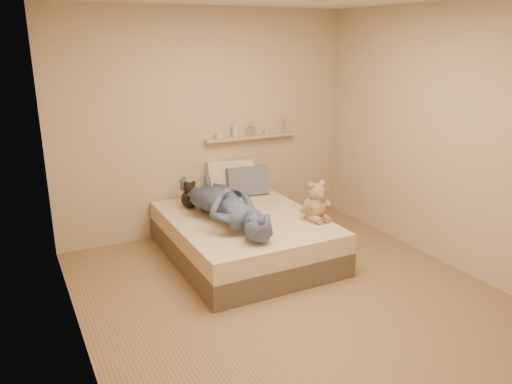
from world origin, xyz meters
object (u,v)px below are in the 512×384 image
game_console (261,219)px  dark_plush (190,196)px  bed (244,237)px  pillow_cream (230,177)px  pillow_grey (247,181)px  wall_shelf (251,137)px  teddy_bear (316,204)px  person (225,204)px

game_console → dark_plush: bearing=106.3°
bed → game_console: 0.68m
pillow_cream → pillow_grey: size_ratio=1.10×
game_console → wall_shelf: wall_shelf is taller
bed → teddy_bear: bearing=-32.6°
pillow_grey → person: size_ratio=0.31×
game_console → pillow_cream: pillow_cream is taller
person → pillow_cream: bearing=-120.3°
bed → pillow_cream: pillow_cream is taller
pillow_grey → person: bearing=-130.4°
game_console → wall_shelf: size_ratio=0.15×
pillow_grey → bed: bearing=-118.9°
pillow_cream → person: bearing=-117.9°
pillow_cream → person: pillow_cream is taller
teddy_bear → person: bearing=156.4°
game_console → pillow_cream: 1.41m
pillow_cream → wall_shelf: bearing=13.6°
pillow_grey → wall_shelf: (0.17, 0.22, 0.48)m
bed → wall_shelf: size_ratio=1.58×
pillow_grey → teddy_bear: bearing=-77.2°
wall_shelf → person: bearing=-129.8°
bed → wall_shelf: bearing=58.8°
bed → game_console: bearing=-98.4°
bed → pillow_grey: (0.38, 0.69, 0.40)m
game_console → pillow_grey: size_ratio=0.37×
teddy_bear → pillow_grey: bearing=102.8°
game_console → person: 0.54m
dark_plush → teddy_bear: bearing=-42.4°
person → wall_shelf: (0.78, 0.94, 0.46)m
bed → person: bearing=-173.2°
teddy_bear → wall_shelf: bearing=93.5°
wall_shelf → pillow_grey: bearing=-127.6°
game_console → dark_plush: (-0.32, 1.08, -0.03)m
pillow_cream → wall_shelf: size_ratio=0.46×
bed → person: 0.48m
teddy_bear → pillow_cream: 1.30m
dark_plush → bed: bearing=-53.4°
dark_plush → person: 0.59m
dark_plush → pillow_grey: bearing=11.1°
bed → dark_plush: 0.76m
wall_shelf → pillow_cream: bearing=-166.4°
game_console → pillow_cream: (0.31, 1.38, 0.04)m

